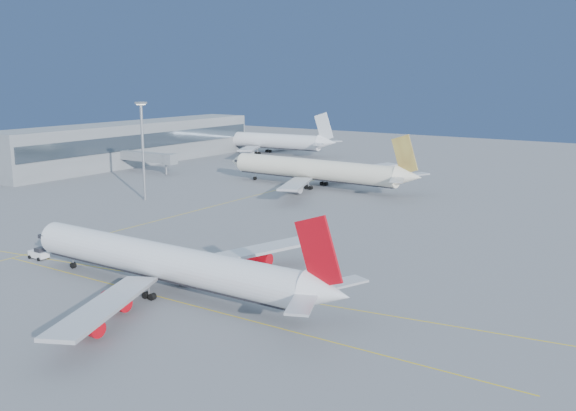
{
  "coord_description": "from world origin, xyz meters",
  "views": [
    {
      "loc": [
        61.98,
        -77.95,
        32.03
      ],
      "look_at": [
        -6.01,
        23.76,
        7.0
      ],
      "focal_mm": 40.0,
      "sensor_mm": 36.0,
      "label": 1
    }
  ],
  "objects_px": {
    "airliner_virgin": "(168,263)",
    "airliner_third": "(264,141)",
    "pushback_tug": "(39,253)",
    "airliner_etihad": "(318,170)",
    "light_mast": "(143,143)"
  },
  "relations": [
    {
      "from": "airliner_etihad",
      "to": "light_mast",
      "type": "distance_m",
      "value": 50.42
    },
    {
      "from": "airliner_etihad",
      "to": "airliner_third",
      "type": "relative_size",
      "value": 0.98
    },
    {
      "from": "airliner_third",
      "to": "pushback_tug",
      "type": "distance_m",
      "value": 158.27
    },
    {
      "from": "airliner_etihad",
      "to": "pushback_tug",
      "type": "xyz_separation_m",
      "value": [
        -3.22,
        -90.03,
        -4.17
      ]
    },
    {
      "from": "airliner_etihad",
      "to": "pushback_tug",
      "type": "relative_size",
      "value": 17.46
    },
    {
      "from": "pushback_tug",
      "to": "airliner_third",
      "type": "bearing_deg",
      "value": 111.48
    },
    {
      "from": "airliner_virgin",
      "to": "pushback_tug",
      "type": "distance_m",
      "value": 32.17
    },
    {
      "from": "airliner_etihad",
      "to": "airliner_third",
      "type": "height_order",
      "value": "airliner_third"
    },
    {
      "from": "airliner_virgin",
      "to": "light_mast",
      "type": "height_order",
      "value": "light_mast"
    },
    {
      "from": "airliner_third",
      "to": "light_mast",
      "type": "xyz_separation_m",
      "value": [
        32.93,
        -98.38,
        9.54
      ]
    },
    {
      "from": "airliner_virgin",
      "to": "pushback_tug",
      "type": "height_order",
      "value": "airliner_virgin"
    },
    {
      "from": "airliner_virgin",
      "to": "pushback_tug",
      "type": "relative_size",
      "value": 16.58
    },
    {
      "from": "airliner_virgin",
      "to": "airliner_third",
      "type": "bearing_deg",
      "value": 121.18
    },
    {
      "from": "airliner_third",
      "to": "light_mast",
      "type": "bearing_deg",
      "value": -75.69
    },
    {
      "from": "airliner_etihad",
      "to": "airliner_third",
      "type": "bearing_deg",
      "value": 138.33
    }
  ]
}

